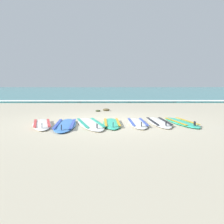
{
  "coord_description": "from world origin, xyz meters",
  "views": [
    {
      "loc": [
        0.13,
        -7.35,
        1.13
      ],
      "look_at": [
        0.17,
        0.31,
        0.25
      ],
      "focal_mm": 39.64,
      "sensor_mm": 36.0,
      "label": 1
    }
  ],
  "objects": [
    {
      "name": "surfboard_4",
      "position": [
        0.87,
        -0.53,
        0.04
      ],
      "size": [
        0.54,
        1.96,
        0.18
      ],
      "color": "silver",
      "rests_on": "ground"
    },
    {
      "name": "seaweed_clump_mid_sand",
      "position": [
        -0.06,
        2.88,
        0.05
      ],
      "size": [
        0.29,
        0.23,
        0.1
      ],
      "primitive_type": "ellipsoid",
      "color": "#4C4228",
      "rests_on": "ground"
    },
    {
      "name": "surfboard_6",
      "position": [
        2.13,
        -0.4,
        0.04
      ],
      "size": [
        0.83,
        2.04,
        0.18
      ],
      "color": "#2DB793",
      "rests_on": "ground"
    },
    {
      "name": "seaweed_clump_near_shoreline",
      "position": [
        -0.4,
        2.62,
        0.04
      ],
      "size": [
        0.2,
        0.16,
        0.07
      ],
      "primitive_type": "ellipsoid",
      "color": "#2D381E",
      "rests_on": "ground"
    },
    {
      "name": "surfboard_2",
      "position": [
        -0.45,
        -0.64,
        0.04
      ],
      "size": [
        1.18,
        2.4,
        0.18
      ],
      "color": "white",
      "rests_on": "ground"
    },
    {
      "name": "ground_plane",
      "position": [
        0.0,
        0.0,
        0.0
      ],
      "size": [
        80.0,
        80.0,
        0.0
      ],
      "primitive_type": "plane",
      "color": "#B7AD93"
    },
    {
      "name": "wave_foam_strip",
      "position": [
        0.0,
        7.56,
        0.06
      ],
      "size": [
        80.0,
        0.93,
        0.11
      ],
      "primitive_type": "cube",
      "color": "white",
      "rests_on": "ground"
    },
    {
      "name": "surfboard_5",
      "position": [
        1.49,
        -0.4,
        0.04
      ],
      "size": [
        0.6,
        2.04,
        0.18
      ],
      "color": "white",
      "rests_on": "ground"
    },
    {
      "name": "surfboard_3",
      "position": [
        0.16,
        -0.57,
        0.04
      ],
      "size": [
        0.56,
        1.93,
        0.18
      ],
      "color": "#2DB793",
      "rests_on": "ground"
    },
    {
      "name": "surfboard_1",
      "position": [
        -1.09,
        -0.84,
        0.04
      ],
      "size": [
        0.74,
        2.27,
        0.18
      ],
      "color": "#3875CC",
      "rests_on": "ground"
    },
    {
      "name": "surfboard_0",
      "position": [
        -1.74,
        -0.72,
        0.04
      ],
      "size": [
        1.0,
        2.02,
        0.18
      ],
      "color": "white",
      "rests_on": "ground"
    },
    {
      "name": "sea",
      "position": [
        0.0,
        37.1,
        0.05
      ],
      "size": [
        80.0,
        60.0,
        0.1
      ],
      "primitive_type": "cube",
      "color": "teal",
      "rests_on": "ground"
    }
  ]
}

